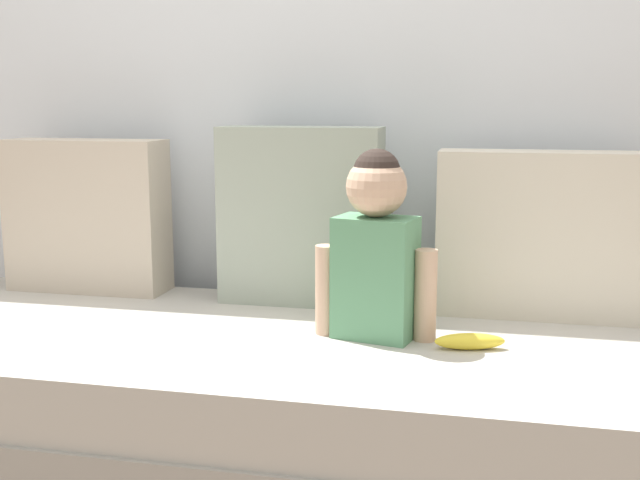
{
  "coord_description": "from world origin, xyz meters",
  "views": [
    {
      "loc": [
        0.55,
        -1.83,
        0.99
      ],
      "look_at": [
        0.13,
        0.0,
        0.65
      ],
      "focal_mm": 43.49,
      "sensor_mm": 36.0,
      "label": 1
    }
  ],
  "objects_px": {
    "throw_pillow_left": "(87,216)",
    "throw_pillow_center": "(301,216)",
    "throw_pillow_right": "(545,235)",
    "toddler": "(376,245)",
    "banana": "(470,341)",
    "couch": "(270,409)"
  },
  "relations": [
    {
      "from": "throw_pillow_center",
      "to": "toddler",
      "type": "height_order",
      "value": "throw_pillow_center"
    },
    {
      "from": "throw_pillow_center",
      "to": "throw_pillow_left",
      "type": "bearing_deg",
      "value": 180.0
    },
    {
      "from": "throw_pillow_center",
      "to": "banana",
      "type": "bearing_deg",
      "value": -35.04
    },
    {
      "from": "throw_pillow_left",
      "to": "throw_pillow_center",
      "type": "distance_m",
      "value": 0.69
    },
    {
      "from": "throw_pillow_left",
      "to": "banana",
      "type": "distance_m",
      "value": 1.26
    },
    {
      "from": "throw_pillow_left",
      "to": "couch",
      "type": "bearing_deg",
      "value": -26.31
    },
    {
      "from": "banana",
      "to": "toddler",
      "type": "bearing_deg",
      "value": 167.76
    },
    {
      "from": "throw_pillow_left",
      "to": "throw_pillow_center",
      "type": "height_order",
      "value": "throw_pillow_center"
    },
    {
      "from": "couch",
      "to": "toddler",
      "type": "distance_m",
      "value": 0.51
    },
    {
      "from": "banana",
      "to": "throw_pillow_center",
      "type": "bearing_deg",
      "value": 144.96
    },
    {
      "from": "throw_pillow_right",
      "to": "toddler",
      "type": "relative_size",
      "value": 1.23
    },
    {
      "from": "couch",
      "to": "throw_pillow_center",
      "type": "distance_m",
      "value": 0.57
    },
    {
      "from": "throw_pillow_right",
      "to": "banana",
      "type": "bearing_deg",
      "value": -117.35
    },
    {
      "from": "banana",
      "to": "throw_pillow_right",
      "type": "bearing_deg",
      "value": 62.65
    },
    {
      "from": "throw_pillow_center",
      "to": "throw_pillow_right",
      "type": "distance_m",
      "value": 0.69
    },
    {
      "from": "throw_pillow_center",
      "to": "toddler",
      "type": "relative_size",
      "value": 1.09
    },
    {
      "from": "couch",
      "to": "throw_pillow_center",
      "type": "bearing_deg",
      "value": 90.0
    },
    {
      "from": "throw_pillow_center",
      "to": "couch",
      "type": "bearing_deg",
      "value": -90.0
    },
    {
      "from": "couch",
      "to": "throw_pillow_center",
      "type": "xyz_separation_m",
      "value": [
        0.0,
        0.34,
        0.46
      ]
    },
    {
      "from": "throw_pillow_right",
      "to": "couch",
      "type": "bearing_deg",
      "value": -153.69
    },
    {
      "from": "couch",
      "to": "banana",
      "type": "distance_m",
      "value": 0.55
    },
    {
      "from": "toddler",
      "to": "banana",
      "type": "xyz_separation_m",
      "value": [
        0.24,
        -0.05,
        -0.22
      ]
    }
  ]
}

